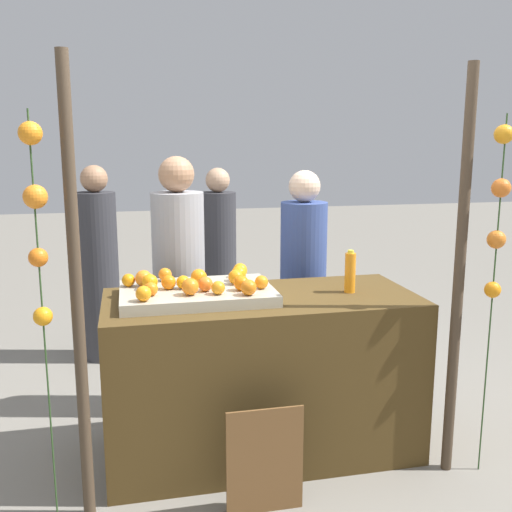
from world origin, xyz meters
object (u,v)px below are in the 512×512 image
Objects in this scene: chalkboard_sign at (265,461)px; vendor_left at (180,295)px; orange_1 at (241,283)px; vendor_right at (303,293)px; stall_counter at (262,375)px; juice_bottle at (350,272)px; orange_0 at (249,287)px.

vendor_left reaches higher than chalkboard_sign.
vendor_right reaches higher than orange_1.
stall_counter is 0.77m from juice_bottle.
orange_0 is 1.08m from vendor_right.
vendor_right is (0.57, 1.27, 0.47)m from chalkboard_sign.
vendor_right is at bearing 57.16° from orange_0.
orange_0 is at bearing -122.84° from vendor_right.
juice_bottle reaches higher than orange_1.
vendor_left reaches higher than orange_0.
orange_1 is 1.01m from vendor_right.
vendor_left is 1.06× the size of vendor_right.
vendor_left reaches higher than stall_counter.
orange_0 is at bearing -70.78° from vendor_left.
stall_counter is at bearing 78.48° from chalkboard_sign.
orange_0 is at bearing -80.02° from orange_1.
vendor_right is (0.45, 0.70, 0.27)m from stall_counter.
orange_1 is 0.05× the size of vendor_right.
orange_0 is 1.02× the size of orange_1.
orange_1 is at bearing -174.92° from juice_bottle.
orange_0 reaches higher than orange_1.
vendor_right is (0.58, 0.77, -0.29)m from orange_1.
orange_1 is at bearing -69.51° from vendor_left.
orange_0 is 0.91m from vendor_left.
chalkboard_sign is at bearing -101.52° from stall_counter.
juice_bottle is at bearing 41.54° from chalkboard_sign.
orange_0 is 0.64m from juice_bottle.
chalkboard_sign is at bearing -88.48° from orange_1.
vendor_left is at bearing 109.22° from orange_0.
stall_counter is 0.60m from orange_0.
juice_bottle is at bearing -85.31° from vendor_right.
chalkboard_sign is at bearing -90.74° from orange_0.
orange_1 is (-0.13, -0.07, 0.56)m from stall_counter.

